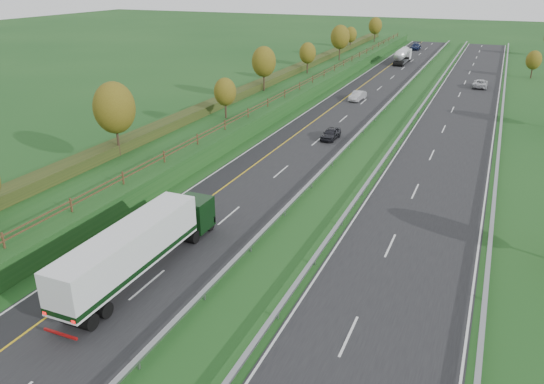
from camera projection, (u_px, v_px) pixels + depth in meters
The scene contains 18 objects.
ground at pixel (384, 131), 70.76m from camera, with size 400.00×400.00×0.00m, color #184318.
near_carriageway at pixel (337, 116), 77.90m from camera, with size 10.50×200.00×0.04m, color black.
far_carriageway at pixel (454, 128), 71.94m from camera, with size 10.50×200.00×0.04m, color black.
hard_shoulder at pixel (313, 114), 79.25m from camera, with size 3.00×200.00×0.04m, color black.
lane_markings at pixel (380, 121), 75.47m from camera, with size 26.75×200.00×0.01m.
embankment_left at pixel (257, 102), 82.22m from camera, with size 12.00×200.00×2.00m, color #184318.
hedge_left at pixel (245, 91), 82.35m from camera, with size 2.20×180.00×1.10m, color #253315.
fence_left at pixel (283, 94), 79.59m from camera, with size 0.12×189.06×1.20m.
median_barrier_near at pixel (376, 116), 75.61m from camera, with size 0.32×200.00×0.71m.
median_barrier_far at pixel (412, 120), 73.77m from camera, with size 0.32×200.00×0.71m.
outer_barrier_far at pixel (501, 129), 69.61m from camera, with size 0.32×200.00×0.71m.
trees_left at pixel (249, 71), 77.18m from camera, with size 6.64×164.30×7.66m.
box_lorry at pixel (139, 246), 36.01m from camera, with size 2.58×16.28×4.06m.
road_tanker at pixel (403, 55), 123.51m from camera, with size 2.40×11.22×3.46m.
car_dark_near at pixel (331, 134), 66.93m from camera, with size 1.70×4.22×1.44m, color black.
car_silver_mid at pixel (358, 96), 87.51m from camera, with size 1.59×4.55×1.50m, color #A7A7AB.
car_small_far at pixel (416, 46), 146.14m from camera, with size 2.30×5.67×1.64m, color #152043.
car_oncoming at pixel (480, 83), 97.32m from camera, with size 2.51×5.44×1.51m, color silver.
Camera 1 is at (21.00, -13.92, 19.47)m, focal length 35.00 mm.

